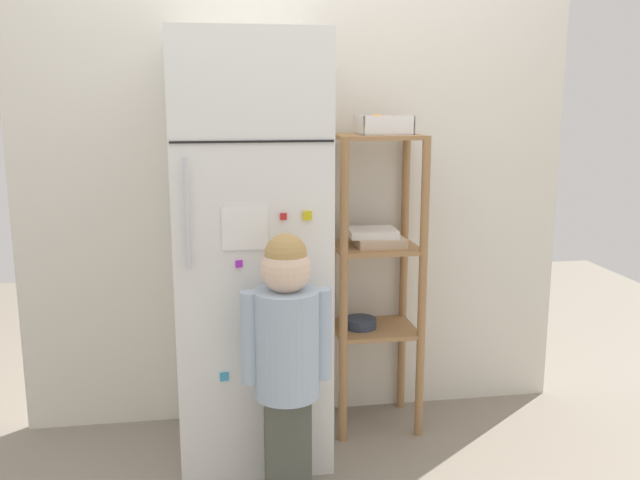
% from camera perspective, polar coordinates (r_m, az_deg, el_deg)
% --- Properties ---
extents(ground_plane, '(6.00, 6.00, 0.00)m').
position_cam_1_polar(ground_plane, '(3.13, -0.75, -16.22)').
color(ground_plane, gray).
extents(kitchen_wall_back, '(2.47, 0.03, 2.21)m').
position_cam_1_polar(kitchen_wall_back, '(3.13, -1.72, 5.01)').
color(kitchen_wall_back, silver).
rests_on(kitchen_wall_back, ground).
extents(refrigerator, '(0.59, 0.61, 1.71)m').
position_cam_1_polar(refrigerator, '(2.83, -5.72, -0.86)').
color(refrigerator, white).
rests_on(refrigerator, ground).
extents(child_standing, '(0.32, 0.24, 1.00)m').
position_cam_1_polar(child_standing, '(2.50, -2.75, -8.41)').
color(child_standing, '#4B5046').
rests_on(child_standing, ground).
extents(pantry_shelf_unit, '(0.38, 0.33, 1.31)m').
position_cam_1_polar(pantry_shelf_unit, '(3.06, 4.50, -1.85)').
color(pantry_shelf_unit, '#9E7247').
rests_on(pantry_shelf_unit, ground).
extents(fruit_bin, '(0.22, 0.19, 0.08)m').
position_cam_1_polar(fruit_bin, '(2.97, 5.23, 9.29)').
color(fruit_bin, white).
rests_on(fruit_bin, pantry_shelf_unit).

